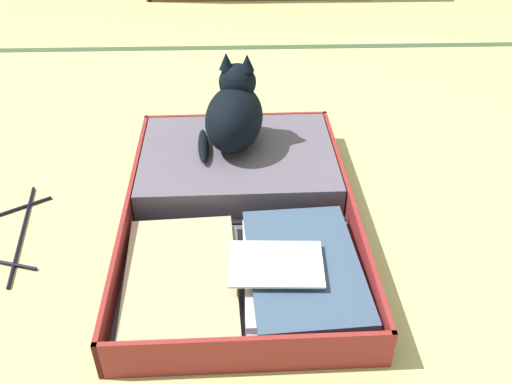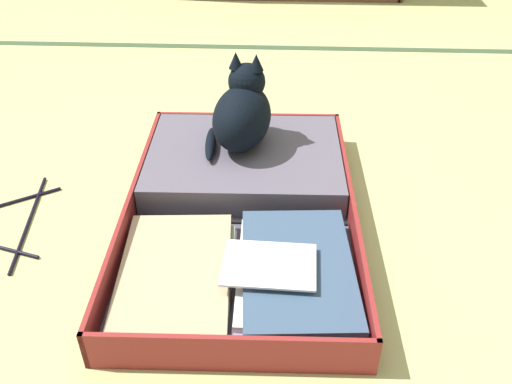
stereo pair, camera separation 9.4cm
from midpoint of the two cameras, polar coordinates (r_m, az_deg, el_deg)
name	(u,v)px [view 1 (the left image)]	position (r m, az deg, el deg)	size (l,w,h in m)	color
ground_plane	(226,221)	(1.65, -4.71, -2.99)	(10.00, 10.00, 0.00)	tan
tatami_border	(229,47)	(2.83, -3.74, 14.51)	(4.80, 0.05, 0.00)	#3B5035
open_suitcase	(241,201)	(1.65, -3.17, -0.97)	(0.66, 1.00, 0.11)	maroon
black_cat	(235,114)	(1.75, -3.75, 7.97)	(0.23, 0.29, 0.29)	black
clothes_hanger	(8,234)	(1.76, -25.43, -3.96)	(0.26, 0.44, 0.01)	black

